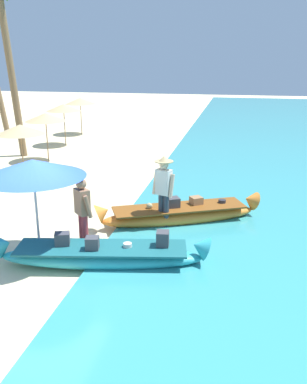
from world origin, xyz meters
TOP-DOWN VIEW (x-y plane):
  - ground_plane at (0.00, 0.00)m, footprint 80.00×80.00m
  - boat_cyan_foreground at (1.49, -0.01)m, footprint 4.40×1.51m
  - boat_orange_midground at (2.69, 2.57)m, footprint 4.08×2.39m
  - person_vendor_hatted at (2.36, 2.15)m, footprint 0.59×0.44m
  - person_tourist_customer at (0.88, 0.63)m, footprint 0.53×0.52m
  - patio_umbrella_large at (0.06, 0.15)m, footprint 2.12×2.12m
  - parasol_row_0 at (-3.04, 5.44)m, footprint 1.60×1.60m
  - parasol_row_1 at (-3.48, 8.32)m, footprint 1.60×1.60m
  - parasol_row_2 at (-4.05, 11.50)m, footprint 1.60×1.60m
  - parasol_row_3 at (-4.35, 14.48)m, footprint 1.60×1.60m
  - palm_tree_leaning_seaward at (-5.30, 8.94)m, footprint 2.84×2.55m

SIDE VIEW (x-z plane):
  - ground_plane at x=0.00m, z-range 0.00..0.00m
  - boat_cyan_foreground at x=1.49m, z-range -0.12..0.61m
  - boat_orange_midground at x=2.69m, z-range -0.12..0.65m
  - person_tourist_customer at x=0.88m, z-range 0.11..1.74m
  - person_vendor_hatted at x=2.36m, z-range 0.15..1.99m
  - parasol_row_0 at x=-3.04m, z-range 0.79..2.70m
  - parasol_row_1 at x=-3.48m, z-range 0.79..2.70m
  - parasol_row_2 at x=-4.05m, z-range 0.79..2.70m
  - parasol_row_3 at x=-4.35m, z-range 0.79..2.70m
  - patio_umbrella_large at x=0.06m, z-range 0.87..2.98m
  - palm_tree_leaning_seaward at x=-5.30m, z-range 2.04..9.15m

